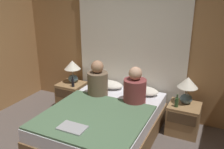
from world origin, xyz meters
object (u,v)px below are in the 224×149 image
(lamp_left, at_px, (73,68))
(lamp_right, at_px, (187,87))
(pillow_right, at_px, (141,90))
(person_left_in_bed, at_px, (98,81))
(bed, at_px, (104,124))
(nightstand_right, at_px, (183,119))
(nightstand_left, at_px, (72,95))
(laptop_on_bed, at_px, (72,128))
(beer_bottle_on_left_stand, at_px, (73,83))
(beer_bottle_on_right_stand, at_px, (177,102))
(pillow_left, at_px, (107,84))
(person_right_in_bed, at_px, (135,88))

(lamp_left, relative_size, lamp_right, 1.00)
(pillow_right, distance_m, person_left_in_bed, 0.77)
(bed, height_order, nightstand_right, bed)
(lamp_right, bearing_deg, lamp_left, 180.00)
(nightstand_left, height_order, lamp_right, lamp_right)
(nightstand_right, relative_size, laptop_on_bed, 1.36)
(beer_bottle_on_left_stand, distance_m, beer_bottle_on_right_stand, 1.91)
(nightstand_left, height_order, pillow_left, pillow_left)
(nightstand_right, distance_m, person_left_in_bed, 1.51)
(pillow_right, bearing_deg, person_left_in_bed, -150.03)
(lamp_right, distance_m, person_left_in_bed, 1.44)
(bed, relative_size, beer_bottle_on_left_stand, 9.88)
(nightstand_right, relative_size, pillow_right, 0.81)
(person_right_in_bed, bearing_deg, person_left_in_bed, -180.00)
(bed, xyz_separation_m, beer_bottle_on_left_stand, (-0.95, 0.59, 0.31))
(pillow_right, distance_m, beer_bottle_on_right_stand, 0.66)
(bed, bearing_deg, nightstand_right, 33.28)
(pillow_left, relative_size, person_right_in_bed, 1.01)
(person_right_in_bed, bearing_deg, pillow_right, 92.12)
(beer_bottle_on_right_stand, bearing_deg, person_left_in_bed, -172.02)
(person_left_in_bed, distance_m, beer_bottle_on_right_stand, 1.31)
(person_right_in_bed, height_order, beer_bottle_on_right_stand, person_right_in_bed)
(pillow_right, bearing_deg, lamp_left, -179.95)
(beer_bottle_on_right_stand, bearing_deg, lamp_left, 174.64)
(nightstand_left, bearing_deg, lamp_left, 90.00)
(bed, relative_size, person_left_in_bed, 3.27)
(nightstand_right, distance_m, pillow_right, 0.82)
(bed, bearing_deg, person_right_in_bed, 50.19)
(bed, bearing_deg, beer_bottle_on_right_stand, 31.42)
(nightstand_right, relative_size, lamp_right, 1.10)
(pillow_left, distance_m, person_right_in_bed, 0.78)
(pillow_left, height_order, person_left_in_bed, person_left_in_bed)
(lamp_right, xyz_separation_m, beer_bottle_on_right_stand, (-0.11, -0.19, -0.21))
(lamp_right, bearing_deg, pillow_left, 179.95)
(nightstand_left, bearing_deg, bed, -33.28)
(lamp_right, bearing_deg, nightstand_left, -178.03)
(pillow_right, bearing_deg, beer_bottle_on_left_stand, -171.43)
(lamp_right, distance_m, pillow_right, 0.77)
(lamp_right, height_order, beer_bottle_on_right_stand, lamp_right)
(lamp_right, xyz_separation_m, person_left_in_bed, (-1.39, -0.37, -0.01))
(laptop_on_bed, bearing_deg, pillow_left, 99.42)
(lamp_left, height_order, laptop_on_bed, lamp_left)
(nightstand_right, distance_m, lamp_right, 0.53)
(nightstand_right, relative_size, beer_bottle_on_left_stand, 2.42)
(bed, relative_size, lamp_left, 4.49)
(beer_bottle_on_right_stand, bearing_deg, nightstand_right, 46.37)
(bed, xyz_separation_m, person_right_in_bed, (0.34, 0.41, 0.49))
(lamp_right, relative_size, person_left_in_bed, 0.73)
(pillow_left, distance_m, beer_bottle_on_left_stand, 0.65)
(beer_bottle_on_left_stand, height_order, laptop_on_bed, beer_bottle_on_left_stand)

